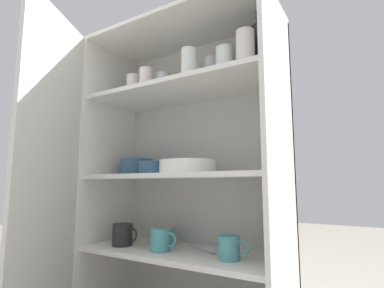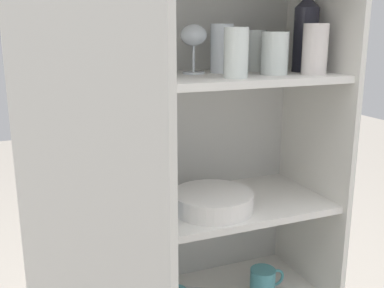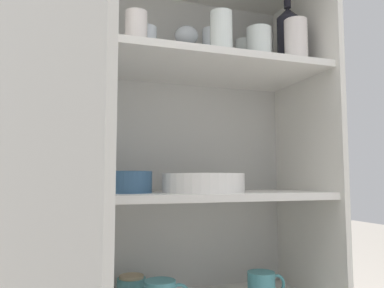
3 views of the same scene
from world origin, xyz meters
TOP-DOWN VIEW (x-y plane):
  - cupboard_back_panel at (0.00, 0.35)m, footprint 0.89×0.02m
  - cupboard_side_left at (-0.44, 0.17)m, footprint 0.02×0.38m
  - cupboard_side_right at (0.44, 0.17)m, footprint 0.02×0.38m
  - cupboard_top_panel at (0.00, 0.17)m, footprint 0.89×0.38m
  - shelf_board_lower at (0.00, 0.17)m, footprint 0.86×0.34m
  - shelf_board_middle at (0.00, 0.17)m, footprint 0.86×0.34m
  - shelf_board_upper at (0.00, 0.17)m, footprint 0.86×0.34m
  - cupboard_door at (-0.35, -0.22)m, footprint 0.21×0.41m
  - tumbler_glass_0 at (0.13, 0.22)m, footprint 0.07×0.07m
  - tumbler_glass_1 at (-0.25, 0.13)m, footprint 0.07×0.07m
  - tumbler_glass_2 at (-0.28, 0.21)m, footprint 0.07×0.07m
  - tumbler_glass_3 at (0.25, 0.12)m, footprint 0.08×0.08m
  - tumbler_glass_4 at (-0.14, 0.09)m, footprint 0.06×0.06m
  - tumbler_glass_5 at (0.35, 0.08)m, footprint 0.07×0.07m
  - tumbler_glass_6 at (-0.10, 0.16)m, footprint 0.07×0.07m
  - tumbler_glass_7 at (0.10, 0.08)m, footprint 0.06×0.06m
  - tumbler_glass_8 at (0.25, 0.24)m, footprint 0.06×0.06m
  - wine_glass_0 at (0.04, 0.22)m, footprint 0.08×0.08m
  - wine_bottle at (0.38, 0.16)m, footprint 0.07×0.07m
  - plate_stack_white at (0.06, 0.13)m, footprint 0.23×0.23m
  - mixing_bowl_large at (-0.30, 0.22)m, footprint 0.17×0.17m
  - serving_bowl_small at (-0.14, 0.15)m, footprint 0.12×0.12m
  - coffee_mug_primary at (-0.28, 0.12)m, footprint 0.13×0.09m
  - coffee_mug_extra_1 at (0.25, 0.13)m, footprint 0.12×0.08m
  - coffee_mug_extra_2 at (-0.06, 0.11)m, footprint 0.12×0.08m
  - storage_jar at (-0.12, 0.24)m, footprint 0.08×0.08m
  - serving_spoon at (0.09, 0.22)m, footprint 0.19×0.12m

SIDE VIEW (x-z plane):
  - shelf_board_lower at x=0.00m, z-range 0.28..0.30m
  - serving_spoon at x=0.09m, z-range 0.30..0.31m
  - storage_jar at x=-0.12m, z-range 0.30..0.38m
  - coffee_mug_extra_1 at x=0.25m, z-range 0.30..0.39m
  - coffee_mug_extra_2 at x=-0.06m, z-range 0.30..0.40m
  - coffee_mug_primary at x=-0.28m, z-range 0.30..0.40m
  - shelf_board_middle at x=0.00m, z-range 0.60..0.62m
  - cupboard_back_panel at x=0.00m, z-range 0.00..1.29m
  - cupboard_side_left at x=-0.44m, z-range 0.00..1.29m
  - cupboard_side_right at x=0.44m, z-range 0.00..1.29m
  - cupboard_door at x=-0.35m, z-range 0.00..1.29m
  - plate_stack_white at x=0.06m, z-range 0.62..0.68m
  - serving_bowl_small at x=-0.14m, z-range 0.63..0.69m
  - mixing_bowl_large at x=-0.30m, z-range 0.63..0.71m
  - shelf_board_upper at x=0.00m, z-range 0.99..1.01m
  - tumbler_glass_6 at x=-0.10m, z-range 1.01..1.10m
  - tumbler_glass_2 at x=-0.28m, z-range 1.01..1.11m
  - tumbler_glass_4 at x=-0.14m, z-range 1.01..1.11m
  - tumbler_glass_1 at x=-0.25m, z-range 1.01..1.11m
  - tumbler_glass_3 at x=0.25m, z-range 1.01..1.13m
  - tumbler_glass_8 at x=0.25m, z-range 1.01..1.13m
  - tumbler_glass_7 at x=0.10m, z-range 1.01..1.14m
  - tumbler_glass_0 at x=0.13m, z-range 1.01..1.15m
  - tumbler_glass_5 at x=0.35m, z-range 1.01..1.15m
  - wine_glass_0 at x=0.04m, z-range 1.04..1.18m
  - wine_bottle at x=0.38m, z-range 0.99..1.25m
  - cupboard_top_panel at x=0.00m, z-range 1.29..1.31m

